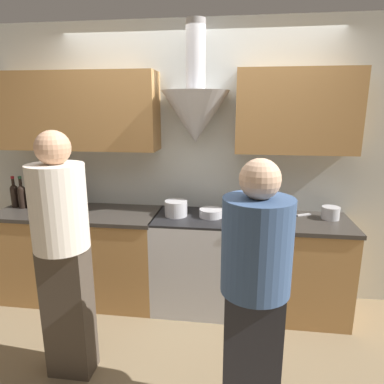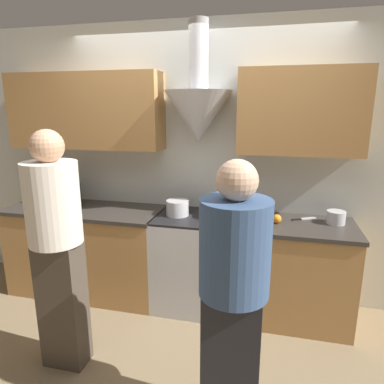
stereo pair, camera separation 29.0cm
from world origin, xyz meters
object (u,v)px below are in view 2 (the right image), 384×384
object	(u,v)px
wine_bottle_2	(43,191)
stock_pot	(177,208)
wine_bottle_0	(28,190)
wine_bottle_3	(52,192)
wine_bottle_5	(69,193)
person_foreground_right	(233,292)
wine_bottle_6	(77,192)
stove_range	(195,261)
wine_bottle_4	(61,192)
saucepan	(336,217)
orange_fruit	(277,219)
wine_bottle_1	(34,191)
person_foreground_left	(57,243)
mixing_bowl	(212,214)

from	to	relation	value
wine_bottle_2	stock_pot	world-z (taller)	wine_bottle_2
wine_bottle_0	wine_bottle_3	size ratio (longest dim) A/B	0.93
wine_bottle_3	stock_pot	xyz separation A→B (m)	(1.33, -0.06, -0.06)
wine_bottle_2	wine_bottle_5	size ratio (longest dim) A/B	1.02
wine_bottle_2	person_foreground_right	distance (m)	2.44
stock_pot	wine_bottle_6	bearing A→B (deg)	177.62
wine_bottle_0	stove_range	bearing A→B (deg)	-2.01
wine_bottle_6	wine_bottle_4	bearing A→B (deg)	176.19
wine_bottle_2	wine_bottle_5	distance (m)	0.30
wine_bottle_0	saucepan	xyz separation A→B (m)	(2.99, 0.02, -0.07)
wine_bottle_5	orange_fruit	world-z (taller)	wine_bottle_5
wine_bottle_1	person_foreground_left	size ratio (longest dim) A/B	0.18
wine_bottle_0	saucepan	distance (m)	2.99
stove_range	orange_fruit	xyz separation A→B (m)	(0.72, -0.02, 0.48)
stove_range	person_foreground_right	size ratio (longest dim) A/B	0.55
wine_bottle_0	person_foreground_right	world-z (taller)	person_foreground_right
wine_bottle_2	mixing_bowl	bearing A→B (deg)	-1.50
wine_bottle_5	stock_pot	bearing A→B (deg)	-2.74
saucepan	wine_bottle_2	bearing A→B (deg)	-179.24
saucepan	wine_bottle_4	bearing A→B (deg)	-179.18
wine_bottle_2	wine_bottle_6	bearing A→B (deg)	-1.86
wine_bottle_0	wine_bottle_1	size ratio (longest dim) A/B	0.97
stove_range	saucepan	bearing A→B (deg)	4.05
stove_range	wine_bottle_6	xyz separation A→B (m)	(-1.19, 0.04, 0.58)
person_foreground_right	wine_bottle_1	bearing A→B (deg)	150.35
wine_bottle_0	wine_bottle_1	bearing A→B (deg)	-14.57
wine_bottle_3	wine_bottle_4	size ratio (longest dim) A/B	1.00
wine_bottle_0	wine_bottle_2	distance (m)	0.18
wine_bottle_0	stock_pot	xyz separation A→B (m)	(1.62, -0.07, -0.06)
stock_pot	wine_bottle_2	bearing A→B (deg)	177.76
stove_range	stock_pot	bearing A→B (deg)	-177.10
wine_bottle_5	person_foreground_right	size ratio (longest dim) A/B	0.21
wine_bottle_4	orange_fruit	distance (m)	2.11
wine_bottle_6	wine_bottle_2	bearing A→B (deg)	178.14
wine_bottle_6	saucepan	size ratio (longest dim) A/B	2.23
wine_bottle_5	wine_bottle_6	xyz separation A→B (m)	(0.10, -0.01, 0.01)
wine_bottle_0	saucepan	bearing A→B (deg)	0.44
wine_bottle_5	stock_pot	xyz separation A→B (m)	(1.14, -0.05, -0.06)
stove_range	mixing_bowl	xyz separation A→B (m)	(0.16, 0.00, 0.47)
stove_range	person_foreground_left	world-z (taller)	person_foreground_left
wine_bottle_3	wine_bottle_6	distance (m)	0.30
wine_bottle_4	orange_fruit	xyz separation A→B (m)	(2.11, -0.07, -0.09)
stock_pot	person_foreground_left	bearing A→B (deg)	-121.07
wine_bottle_4	saucepan	distance (m)	2.60
stove_range	wine_bottle_6	distance (m)	1.33
wine_bottle_2	wine_bottle_4	size ratio (longest dim) A/B	1.01
wine_bottle_5	wine_bottle_3	bearing A→B (deg)	178.24
wine_bottle_1	orange_fruit	bearing A→B (deg)	-1.48
wine_bottle_6	person_foreground_left	distance (m)	1.11
wine_bottle_1	wine_bottle_6	xyz separation A→B (m)	(0.49, -0.00, 0.02)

